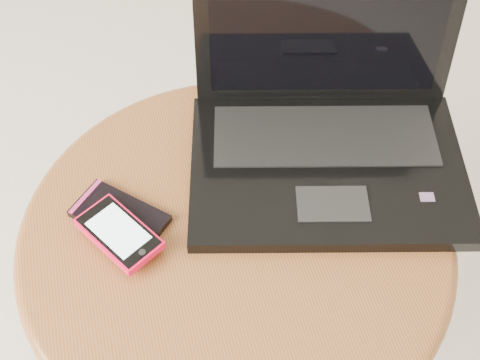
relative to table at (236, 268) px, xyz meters
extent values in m
cylinder|color=brown|center=(0.00, 0.00, -0.13)|extent=(0.09, 0.09, 0.41)
cylinder|color=brown|center=(0.00, 0.00, 0.09)|extent=(0.56, 0.56, 0.03)
torus|color=brown|center=(0.00, 0.00, 0.09)|extent=(0.59, 0.59, 0.03)
cube|color=black|center=(0.15, 0.06, 0.11)|extent=(0.44, 0.35, 0.02)
cube|color=black|center=(0.16, 0.11, 0.12)|extent=(0.34, 0.19, 0.00)
cube|color=black|center=(0.13, -0.01, 0.12)|extent=(0.11, 0.08, 0.00)
cube|color=red|center=(0.26, -0.03, 0.12)|extent=(0.02, 0.02, 0.00)
cube|color=black|center=(0.19, 0.21, 0.24)|extent=(0.37, 0.13, 0.23)
cube|color=black|center=(0.18, 0.20, 0.24)|extent=(0.33, 0.11, 0.20)
cube|color=black|center=(-0.15, 0.06, 0.11)|extent=(0.14, 0.14, 0.01)
cube|color=#BA2C6A|center=(-0.19, 0.10, 0.11)|extent=(0.05, 0.05, 0.00)
cube|color=#FF0C3C|center=(-0.15, 0.02, 0.12)|extent=(0.11, 0.13, 0.01)
cube|color=black|center=(-0.15, 0.02, 0.12)|extent=(0.10, 0.12, 0.00)
cube|color=white|center=(-0.15, 0.02, 0.12)|extent=(0.08, 0.09, 0.00)
cylinder|color=black|center=(-0.13, -0.02, 0.12)|extent=(0.01, 0.01, 0.00)
camera|label=1|loc=(-0.12, -0.48, 0.83)|focal=49.41mm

